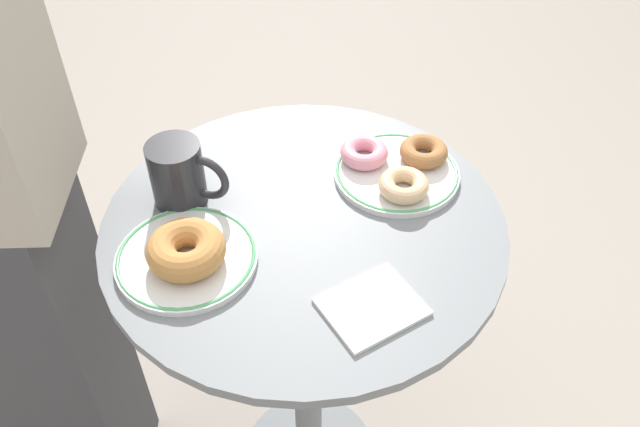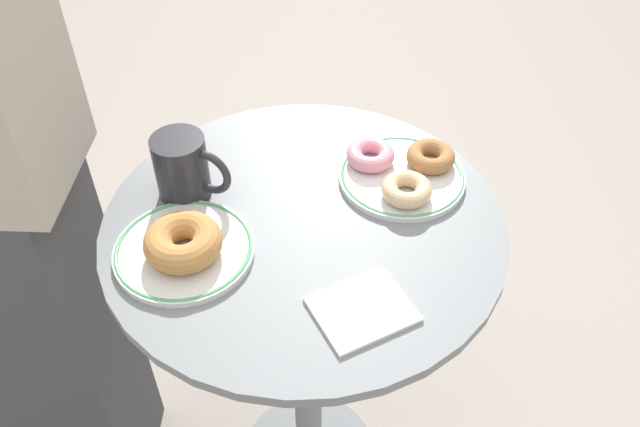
# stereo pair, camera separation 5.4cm
# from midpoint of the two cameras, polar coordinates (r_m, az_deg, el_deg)

# --- Properties ---
(cafe_table) EXTENTS (0.61, 0.61, 0.77)m
(cafe_table) POSITION_cam_midpoint_polar(r_m,az_deg,el_deg) (1.17, -2.54, -8.79)
(cafe_table) COLOR slate
(cafe_table) RESTS_ON ground
(plate_left) EXTENTS (0.20, 0.20, 0.01)m
(plate_left) POSITION_cam_midpoint_polar(r_m,az_deg,el_deg) (0.96, -12.99, -3.76)
(plate_left) COLOR white
(plate_left) RESTS_ON cafe_table
(plate_right) EXTENTS (0.20, 0.20, 0.01)m
(plate_right) POSITION_cam_midpoint_polar(r_m,az_deg,el_deg) (1.08, 5.04, 3.61)
(plate_right) COLOR white
(plate_right) RESTS_ON cafe_table
(donut_old_fashioned) EXTENTS (0.16, 0.16, 0.04)m
(donut_old_fashioned) POSITION_cam_midpoint_polar(r_m,az_deg,el_deg) (0.93, -13.07, -3.07)
(donut_old_fashioned) COLOR #BC7F42
(donut_old_fashioned) RESTS_ON plate_left
(donut_cinnamon) EXTENTS (0.11, 0.11, 0.03)m
(donut_cinnamon) POSITION_cam_midpoint_polar(r_m,az_deg,el_deg) (1.09, 7.51, 5.28)
(donut_cinnamon) COLOR #A36B3D
(donut_cinnamon) RESTS_ON plate_right
(donut_pink_frosted) EXTENTS (0.10, 0.10, 0.03)m
(donut_pink_frosted) POSITION_cam_midpoint_polar(r_m,az_deg,el_deg) (1.08, 2.39, 5.22)
(donut_pink_frosted) COLOR pink
(donut_pink_frosted) RESTS_ON plate_right
(donut_glazed) EXTENTS (0.11, 0.11, 0.03)m
(donut_glazed) POSITION_cam_midpoint_polar(r_m,az_deg,el_deg) (1.02, 5.71, 2.42)
(donut_glazed) COLOR #E0B789
(donut_glazed) RESTS_ON plate_right
(paper_napkin) EXTENTS (0.13, 0.11, 0.01)m
(paper_napkin) POSITION_cam_midpoint_polar(r_m,az_deg,el_deg) (0.88, 2.73, -8.05)
(paper_napkin) COLOR white
(paper_napkin) RESTS_ON cafe_table
(coffee_mug) EXTENTS (0.10, 0.12, 0.10)m
(coffee_mug) POSITION_cam_midpoint_polar(r_m,az_deg,el_deg) (1.02, -13.47, 3.29)
(coffee_mug) COLOR #28282D
(coffee_mug) RESTS_ON cafe_table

